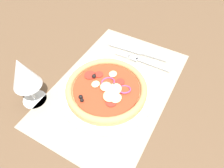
{
  "coord_description": "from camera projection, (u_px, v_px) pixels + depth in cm",
  "views": [
    {
      "loc": [
        -33.61,
        -18.35,
        46.87
      ],
      "look_at": [
        -0.93,
        0.0,
        2.4
      ],
      "focal_mm": 33.77,
      "sensor_mm": 36.0,
      "label": 1
    }
  ],
  "objects": [
    {
      "name": "wine_glass",
      "position": [
        23.0,
        74.0,
        0.5
      ],
      "size": [
        7.2,
        7.2,
        14.9
      ],
      "color": "silver",
      "rests_on": "ground_plane"
    },
    {
      "name": "pizza",
      "position": [
        107.0,
        88.0,
        0.57
      ],
      "size": [
        22.18,
        22.18,
        2.55
      ],
      "color": "tan",
      "rests_on": "plate"
    },
    {
      "name": "plate",
      "position": [
        106.0,
        92.0,
        0.58
      ],
      "size": [
        26.02,
        26.02,
        1.0
      ],
      "primitive_type": "cylinder",
      "color": "white",
      "rests_on": "placemat"
    },
    {
      "name": "ground_plane",
      "position": [
        114.0,
        90.0,
        0.61
      ],
      "size": [
        190.0,
        140.0,
        2.4
      ],
      "primitive_type": "cube",
      "color": "brown"
    },
    {
      "name": "fork",
      "position": [
        139.0,
        60.0,
        0.67
      ],
      "size": [
        2.21,
        18.01,
        0.44
      ],
      "rotation": [
        0.0,
        0.0,
        1.58
      ],
      "color": "#B2B5BA",
      "rests_on": "placemat"
    },
    {
      "name": "knife",
      "position": [
        137.0,
        51.0,
        0.7
      ],
      "size": [
        3.11,
        20.07,
        0.62
      ],
      "rotation": [
        0.0,
        0.0,
        1.64
      ],
      "color": "#B2B5BA",
      "rests_on": "placemat"
    },
    {
      "name": "placemat",
      "position": [
        114.0,
        87.0,
        0.6
      ],
      "size": [
        46.84,
        30.39,
        0.4
      ],
      "primitive_type": "cube",
      "color": "gray",
      "rests_on": "ground_plane"
    }
  ]
}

